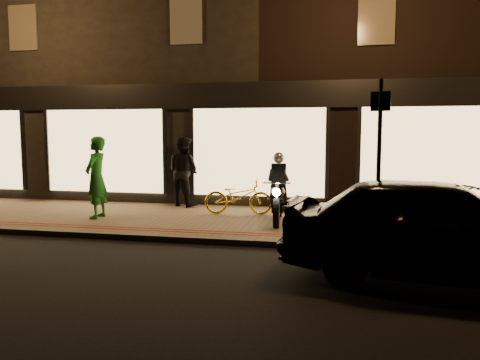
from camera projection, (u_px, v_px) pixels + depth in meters
name	position (u px, v px, depth m)	size (l,w,h in m)	color
ground	(224.00, 245.00, 8.99)	(90.00, 90.00, 0.00)	black
sidewalk	(244.00, 222.00, 10.93)	(50.00, 4.00, 0.12)	brown
kerb_stone	(225.00, 242.00, 9.03)	(50.00, 0.14, 0.12)	#59544C
red_kerb_lines	(230.00, 233.00, 9.51)	(50.00, 0.26, 0.01)	maroon
building_row	(281.00, 75.00, 17.30)	(48.00, 10.11, 8.50)	black
motorcycle	(278.00, 195.00, 10.66)	(0.60, 1.94, 1.59)	black
sign_post	(379.00, 153.00, 8.49)	(0.35, 0.12, 3.00)	black
bicycle_gold	(238.00, 197.00, 11.63)	(0.59, 1.69, 0.89)	gold
bicycle_dark	(450.00, 212.00, 8.72)	(0.52, 1.85, 1.11)	black
person_green	(96.00, 178.00, 11.07)	(0.71, 0.46, 1.94)	#207826
person_dark	(183.00, 171.00, 12.88)	(0.93, 0.73, 1.92)	black
parked_car	(438.00, 228.00, 6.86)	(1.83, 4.56, 1.55)	black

